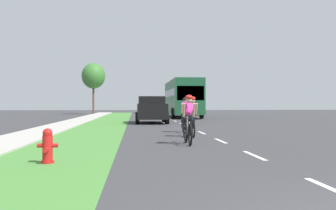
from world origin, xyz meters
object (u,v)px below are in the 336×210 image
bus_dark_green (182,97)px  sedan_white (145,108)px  cyclist_lead (188,119)px  street_tree_far (93,76)px  cyclist_trailing (192,116)px  pickup_silver (163,107)px  cyclist_distant (185,115)px  fire_hydrant_red (47,146)px  suv_black (151,109)px

bus_dark_green → sedan_white: (-3.20, 17.25, -1.21)m
cyclist_lead → street_tree_far: bearing=100.3°
cyclist_trailing → sedan_white: bearing=91.2°
pickup_silver → cyclist_distant: bearing=-92.8°
fire_hydrant_red → cyclist_distant: 10.05m
bus_dark_green → pickup_silver: size_ratio=2.27×
cyclist_trailing → fire_hydrant_red: bearing=-121.8°
suv_black → pickup_silver: bearing=84.9°
fire_hydrant_red → pickup_silver: pickup_silver is taller
bus_dark_green → fire_hydrant_red: bearing=-102.3°
cyclist_distant → pickup_silver: pickup_silver is taller
street_tree_far → sedan_white: bearing=39.3°
fire_hydrant_red → cyclist_trailing: size_ratio=0.44×
cyclist_distant → pickup_silver: bearing=87.2°
cyclist_trailing → suv_black: 11.61m
suv_black → sedan_white: 28.68m
sedan_white → fire_hydrant_red: bearing=-94.0°
cyclist_trailing → street_tree_far: (-7.36, 34.91, 3.94)m
cyclist_trailing → pickup_silver: (2.42, 51.33, 0.02)m
suv_black → pickup_silver: suv_black is taller
fire_hydrant_red → cyclist_lead: size_ratio=0.44×
cyclist_lead → bus_dark_green: (2.86, 25.80, 1.17)m
suv_black → sedan_white: bearing=89.5°
pickup_silver → bus_dark_green: bearing=-90.1°
fire_hydrant_red → sedan_white: sedan_white is taller
fire_hydrant_red → suv_black: bearing=80.7°
cyclist_lead → sedan_white: (-0.34, 43.05, -0.04)m
cyclist_distant → bus_dark_green: bus_dark_green is taller
cyclist_trailing → suv_black: suv_black is taller
pickup_silver → cyclist_lead: bearing=-93.1°
suv_black → bus_dark_green: (3.45, 11.42, 1.03)m
cyclist_lead → bus_dark_green: bearing=83.7°
cyclist_distant → suv_black: (-1.15, 9.03, 0.14)m
cyclist_lead → cyclist_distant: bearing=84.1°
fire_hydrant_red → sedan_white: bearing=86.0°
cyclist_distant → street_tree_far: (-7.41, 32.38, 3.94)m
cyclist_distant → sedan_white: bearing=91.4°
suv_black → cyclist_trailing: bearing=-84.5°
cyclist_trailing → sedan_white: 40.24m
cyclist_lead → fire_hydrant_red: bearing=-133.3°
cyclist_trailing → street_tree_far: size_ratio=0.27×
suv_black → bus_dark_green: bus_dark_green is taller
sedan_white → pickup_silver: 11.57m
bus_dark_green → street_tree_far: bearing=129.1°
fire_hydrant_red → cyclist_distant: bearing=65.6°
cyclist_lead → cyclist_trailing: same height
bus_dark_green → street_tree_far: (-9.71, 11.93, 2.77)m
cyclist_lead → suv_black: size_ratio=0.37×
cyclist_trailing → pickup_silver: size_ratio=0.34×
suv_black → sedan_white: suv_black is taller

